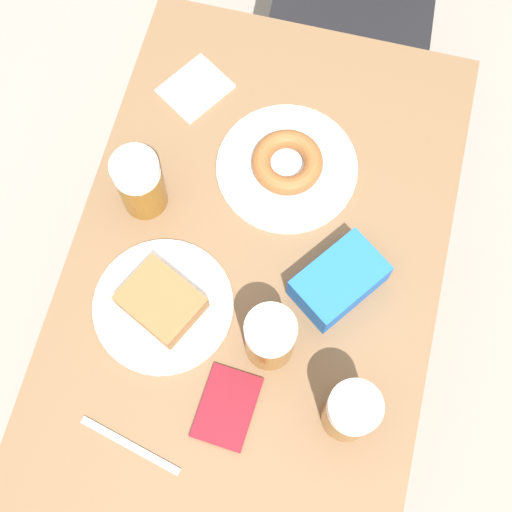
% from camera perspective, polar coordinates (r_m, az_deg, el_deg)
% --- Properties ---
extents(ground_plane, '(8.00, 8.00, 0.00)m').
position_cam_1_polar(ground_plane, '(1.98, 0.00, -7.31)').
color(ground_plane, gray).
extents(table, '(0.65, 1.01, 0.75)m').
position_cam_1_polar(table, '(1.33, 0.00, -1.34)').
color(table, brown).
rests_on(table, ground_plane).
extents(plate_with_cake, '(0.24, 0.24, 0.05)m').
position_cam_1_polar(plate_with_cake, '(1.22, -7.51, -3.81)').
color(plate_with_cake, white).
rests_on(plate_with_cake, table).
extents(plate_with_donut, '(0.26, 0.26, 0.04)m').
position_cam_1_polar(plate_with_donut, '(1.31, 2.51, 7.27)').
color(plate_with_donut, white).
rests_on(plate_with_donut, table).
extents(beer_mug_left, '(0.08, 0.08, 0.14)m').
position_cam_1_polar(beer_mug_left, '(1.14, 1.12, -6.57)').
color(beer_mug_left, '#8C5619').
rests_on(beer_mug_left, table).
extents(beer_mug_center, '(0.08, 0.08, 0.14)m').
position_cam_1_polar(beer_mug_center, '(1.13, 7.56, -12.26)').
color(beer_mug_center, '#8C5619').
rests_on(beer_mug_center, table).
extents(beer_mug_right, '(0.08, 0.08, 0.14)m').
position_cam_1_polar(beer_mug_right, '(1.25, -9.26, 5.77)').
color(beer_mug_right, '#8C5619').
rests_on(beer_mug_right, table).
extents(napkin_folded, '(0.15, 0.16, 0.00)m').
position_cam_1_polar(napkin_folded, '(1.41, -4.88, 13.21)').
color(napkin_folded, white).
rests_on(napkin_folded, table).
extents(fork, '(0.18, 0.05, 0.00)m').
position_cam_1_polar(fork, '(1.21, -10.03, -14.70)').
color(fork, silver).
rests_on(fork, table).
extents(passport_near_edge, '(0.10, 0.13, 0.01)m').
position_cam_1_polar(passport_near_edge, '(1.19, -2.35, -11.99)').
color(passport_near_edge, maroon).
rests_on(passport_near_edge, table).
extents(blue_pouch, '(0.17, 0.18, 0.06)m').
position_cam_1_polar(blue_pouch, '(1.22, 6.65, -1.98)').
color(blue_pouch, blue).
rests_on(blue_pouch, table).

